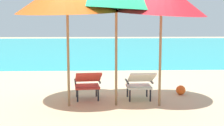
{
  "coord_description": "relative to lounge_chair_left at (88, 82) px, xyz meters",
  "views": [
    {
      "loc": [
        -0.3,
        -6.81,
        1.74
      ],
      "look_at": [
        0.0,
        0.38,
        0.75
      ],
      "focal_mm": 51.52,
      "sensor_mm": 36.0,
      "label": 1
    }
  ],
  "objects": [
    {
      "name": "lounge_chair_right",
      "position": [
        1.11,
        -0.05,
        0.0
      ],
      "size": [
        0.57,
        0.89,
        0.68
      ],
      "color": "silver",
      "rests_on": "ground_plane"
    },
    {
      "name": "beach_ball",
      "position": [
        2.13,
        0.48,
        -0.29
      ],
      "size": [
        0.22,
        0.22,
        0.22
      ],
      "primitive_type": "sphere",
      "color": "#EA5619",
      "rests_on": "ground_plane"
    },
    {
      "name": "lounge_chair_left",
      "position": [
        0.0,
        0.0,
        0.0
      ],
      "size": [
        0.62,
        0.93,
        0.68
      ],
      "color": "red",
      "rests_on": "ground_plane"
    },
    {
      "name": "ocean_band",
      "position": [
        0.54,
        13.03,
        -0.4
      ],
      "size": [
        40.0,
        18.0,
        0.01
      ],
      "primitive_type": "cube",
      "color": "#28B2B7",
      "rests_on": "ground_plane"
    },
    {
      "name": "ground_plane",
      "position": [
        0.54,
        4.11,
        -0.4
      ],
      "size": [
        40.0,
        40.0,
        0.0
      ],
      "primitive_type": "plane",
      "color": "#CCB78E"
    }
  ]
}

